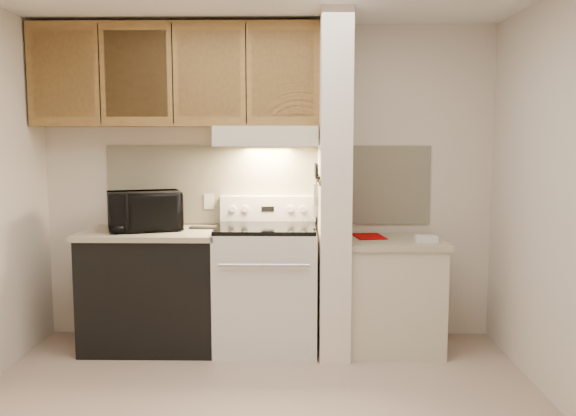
{
  "coord_description": "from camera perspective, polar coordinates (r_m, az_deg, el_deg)",
  "views": [
    {
      "loc": [
        0.24,
        -3.41,
        1.61
      ],
      "look_at": [
        0.17,
        0.75,
        1.13
      ],
      "focal_mm": 38.0,
      "sensor_mm": 36.0,
      "label": 1
    }
  ],
  "objects": [
    {
      "name": "range_knob_left_inner",
      "position": [
        4.86,
        -4.03,
        -0.09
      ],
      "size": [
        0.05,
        0.02,
        0.05
      ],
      "primitive_type": "cylinder",
      "rotation": [
        1.57,
        0.0,
        0.0
      ],
      "color": "silver",
      "rests_on": "range_backguard"
    },
    {
      "name": "partition_pillar",
      "position": [
        4.58,
        4.31,
        2.03
      ],
      "size": [
        0.22,
        0.7,
        2.5
      ],
      "primitive_type": "cube",
      "color": "white",
      "rests_on": "floor"
    },
    {
      "name": "cab_gap_b",
      "position": [
        4.69,
        -10.75,
        12.25
      ],
      "size": [
        0.01,
        0.01,
        0.73
      ],
      "primitive_type": "cube",
      "color": "black",
      "rests_on": "upper_cabinets"
    },
    {
      "name": "spoon_rest",
      "position": [
        4.78,
        -7.75,
        -1.84
      ],
      "size": [
        0.24,
        0.09,
        0.02
      ],
      "primitive_type": "cube",
      "rotation": [
        0.0,
        0.0,
        -0.06
      ],
      "color": "black",
      "rests_on": "left_countertop"
    },
    {
      "name": "oven_handle",
      "position": [
        4.31,
        -2.29,
        -5.37
      ],
      "size": [
        0.65,
        0.02,
        0.02
      ],
      "primitive_type": "cylinder",
      "rotation": [
        0.0,
        1.57,
        0.0
      ],
      "color": "silver",
      "rests_on": "range_body"
    },
    {
      "name": "dishwasher_front",
      "position": [
        4.85,
        -12.55,
        -7.61
      ],
      "size": [
        1.0,
        0.63,
        0.87
      ],
      "primitive_type": "cube",
      "color": "black",
      "rests_on": "floor"
    },
    {
      "name": "range_knob_left_outer",
      "position": [
        4.87,
        -5.21,
        -0.08
      ],
      "size": [
        0.05,
        0.02,
        0.05
      ],
      "primitive_type": "cylinder",
      "rotation": [
        1.57,
        0.0,
        0.0
      ],
      "color": "silver",
      "rests_on": "range_backguard"
    },
    {
      "name": "knife_handle_a",
      "position": [
        4.36,
        2.72,
        3.4
      ],
      "size": [
        0.02,
        0.02,
        0.1
      ],
      "primitive_type": "cylinder",
      "color": "black",
      "rests_on": "knife_strip"
    },
    {
      "name": "outlet",
      "position": [
        4.96,
        -7.41,
        0.6
      ],
      "size": [
        0.08,
        0.01,
        0.12
      ],
      "primitive_type": "cube",
      "color": "beige",
      "rests_on": "backsplash"
    },
    {
      "name": "cab_gap_c",
      "position": [
        4.62,
        -3.95,
        12.45
      ],
      "size": [
        0.01,
        0.01,
        0.73
      ],
      "primitive_type": "cube",
      "color": "black",
      "rests_on": "upper_cabinets"
    },
    {
      "name": "range_body",
      "position": [
        4.71,
        -2.03,
        -7.57
      ],
      "size": [
        0.76,
        0.65,
        0.92
      ],
      "primitive_type": "cube",
      "color": "silver",
      "rests_on": "floor"
    },
    {
      "name": "knife_handle_b",
      "position": [
        4.43,
        2.7,
        3.44
      ],
      "size": [
        0.02,
        0.02,
        0.1
      ],
      "primitive_type": "cylinder",
      "color": "black",
      "rests_on": "knife_strip"
    },
    {
      "name": "backsplash",
      "position": [
        4.92,
        -1.87,
        2.18
      ],
      "size": [
        2.6,
        0.02,
        0.63
      ],
      "primitive_type": "cube",
      "color": "#F3EAC2",
      "rests_on": "wall_back"
    },
    {
      "name": "range_hood",
      "position": [
        4.7,
        -2.01,
        6.73
      ],
      "size": [
        0.78,
        0.44,
        0.15
      ],
      "primitive_type": "cube",
      "color": "beige",
      "rests_on": "upper_cabinets"
    },
    {
      "name": "knife_blade_b",
      "position": [
        4.44,
        2.68,
        1.38
      ],
      "size": [
        0.01,
        0.04,
        0.18
      ],
      "primitive_type": "cube",
      "color": "silver",
      "rests_on": "knife_strip"
    },
    {
      "name": "cab_door_d",
      "position": [
        4.6,
        -0.49,
        12.48
      ],
      "size": [
        0.46,
        0.01,
        0.63
      ],
      "primitive_type": "cube",
      "color": "olive",
      "rests_on": "upper_cabinets"
    },
    {
      "name": "cab_door_c",
      "position": [
        4.65,
        -7.38,
        12.37
      ],
      "size": [
        0.46,
        0.01,
        0.63
      ],
      "primitive_type": "cube",
      "color": "olive",
      "rests_on": "upper_cabinets"
    },
    {
      "name": "white_box",
      "position": [
        4.62,
        12.8,
        -2.81
      ],
      "size": [
        0.16,
        0.11,
        0.04
      ],
      "primitive_type": "cube",
      "rotation": [
        0.0,
        0.0,
        -0.03
      ],
      "color": "white",
      "rests_on": "right_countertop"
    },
    {
      "name": "knife_blade_d",
      "position": [
        4.62,
        2.62,
        1.7
      ],
      "size": [
        0.01,
        0.04,
        0.16
      ],
      "primitive_type": "cube",
      "color": "silver",
      "rests_on": "knife_strip"
    },
    {
      "name": "teal_jar",
      "position": [
        4.97,
        -12.46,
        -1.13
      ],
      "size": [
        0.11,
        0.11,
        0.1
      ],
      "primitive_type": "cylinder",
      "rotation": [
        0.0,
        0.0,
        -0.39
      ],
      "color": "#1C5E5E",
      "rests_on": "left_countertop"
    },
    {
      "name": "left_countertop",
      "position": [
        4.77,
        -12.68,
        -2.3
      ],
      "size": [
        1.04,
        0.67,
        0.04
      ],
      "primitive_type": "cube",
      "color": "#B5A98B",
      "rests_on": "dishwasher_front"
    },
    {
      "name": "upper_cabinets",
      "position": [
        4.85,
        -10.36,
        12.07
      ],
      "size": [
        2.18,
        0.33,
        0.77
      ],
      "primitive_type": "cube",
      "color": "olive",
      "rests_on": "wall_back"
    },
    {
      "name": "knife_handle_e",
      "position": [
        4.69,
        2.6,
        3.61
      ],
      "size": [
        0.02,
        0.02,
        0.1
      ],
      "primitive_type": "cylinder",
      "color": "black",
      "rests_on": "knife_strip"
    },
    {
      "name": "cooktop",
      "position": [
        4.62,
        -2.06,
        -1.85
      ],
      "size": [
        0.74,
        0.64,
        0.03
      ],
      "primitive_type": "cube",
      "color": "black",
      "rests_on": "range_body"
    },
    {
      "name": "pillar_trim",
      "position": [
        4.57,
        2.86,
        2.66
      ],
      "size": [
        0.01,
        0.7,
        0.04
      ],
      "primitive_type": "cube",
      "color": "olive",
      "rests_on": "partition_pillar"
    },
    {
      "name": "floor",
      "position": [
        3.78,
        -2.97,
        -18.67
      ],
      "size": [
        3.6,
        3.6,
        0.0
      ],
      "primitive_type": "plane",
      "color": "tan",
      "rests_on": "ground"
    },
    {
      "name": "knife_handle_c",
      "position": [
        4.51,
        2.66,
        3.5
      ],
      "size": [
        0.02,
        0.02,
        0.1
      ],
      "primitive_type": "cylinder",
      "color": "black",
      "rests_on": "knife_strip"
    },
    {
      "name": "right_cab_base",
      "position": [
        4.77,
        9.8,
        -8.17
      ],
      "size": [
        0.7,
        0.6,
        0.81
      ],
      "primitive_type": "cube",
      "color": "beige",
      "rests_on": "floor"
    },
    {
      "name": "range_knob_right_outer",
      "position": [
        4.84,
        1.4,
        -0.1
      ],
      "size": [
        0.05,
        0.02,
        0.05
      ],
      "primitive_type": "cylinder",
      "rotation": [
        1.57,
        0.0,
        0.0
      ],
      "color": "silver",
      "rests_on": "range_backguard"
    },
    {
      "name": "range_backguard",
      "position": [
        4.89,
        -1.89,
        -0.03
      ],
      "size": [
        0.76,
        0.08,
        0.2
      ],
      "primitive_type": "cube",
      "color": "silver",
      "rests_on": "range_body"
    },
    {
      "name": "cab_door_a",
      "position": [
        4.92,
        -20.31,
        11.69
      ],
      "size": [
        0.46,
        0.01,
        0.63
      ],
      "primitive_type": "cube",
      "color": "olive",
      "rests_on": "upper_cabinets"
    },
    {
      "name": "range_display",
      "position": [
        4.85,
        -1.91,
        -0.09
      ],
      "size": [
        0.1,
        0.01,
        0.04
      ],
      "primitive_type": "cube",
      "color": "black",
      "rests_on": "range_backguard"
    },
    {
      "name": "hood_lip",
      "position": [
        4.49,
        -2.15,
        6.17
      ],
      "size": [
        0.78,
        0.04,
        0.06
      ],
      "primitive_type": "cube",
      "color": "beige",
      "rests_on": "range_hood"
    },
    {
      "name": "microwave",
      "position": [
        4.77,
        -13.28,
        -0.26
      ],
      "size": [
        0.63,
        0.52,
        0.3
      ],
      "primitive_type": "imported",
      "rotation": [
        0.0,
        0.0,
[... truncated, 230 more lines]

